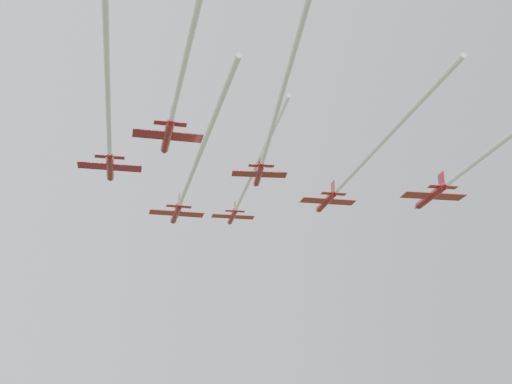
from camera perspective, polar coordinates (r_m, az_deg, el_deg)
name	(u,v)px	position (r m, az deg, el deg)	size (l,w,h in m)	color
jet_lead	(243,193)	(105.99, -1.12, -0.10)	(17.09, 52.24, 2.35)	#AB1825
jet_row2_left	(187,186)	(95.10, -6.16, 0.50)	(15.44, 56.80, 2.71)	#AB1825
jet_row2_right	(350,177)	(102.30, 8.34, 1.37)	(17.45, 54.87, 2.88)	#AB1825
jet_row3_left	(109,124)	(81.34, -12.96, 5.95)	(17.60, 59.38, 2.73)	#AB1825
jet_row3_mid	(274,122)	(78.42, 1.60, 6.26)	(24.47, 62.37, 2.44)	#AB1825
jet_row3_right	(457,176)	(96.30, 17.43, 1.33)	(16.31, 45.36, 2.96)	#AB1825
jet_row4_left	(184,68)	(67.36, -6.46, 10.92)	(17.68, 65.29, 2.67)	#AB1825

